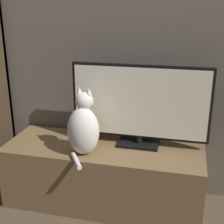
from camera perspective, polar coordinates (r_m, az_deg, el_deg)
wall_back at (r=2.13m, az=0.27°, el=19.12°), size 4.80×0.05×2.60m
tv_stand at (r=2.16m, az=-1.52°, el=-11.32°), size 1.30×0.47×0.42m
tv at (r=1.99m, az=5.10°, el=1.29°), size 0.89×0.16×0.54m
cat at (r=1.91m, az=-5.22°, el=-2.92°), size 0.20×0.31×0.42m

